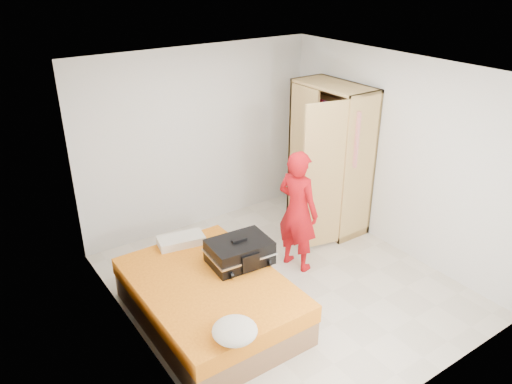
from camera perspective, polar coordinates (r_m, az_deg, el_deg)
room at (r=5.57m, az=3.48°, el=0.43°), size 4.00×4.02×2.60m
bed at (r=5.59m, az=-5.29°, el=-12.15°), size 1.42×2.02×0.50m
wardrobe at (r=7.17m, az=8.36°, el=3.41°), size 1.16×1.20×2.10m
person at (r=6.20m, az=4.79°, el=-2.17°), size 0.51×0.65×1.58m
suitcase at (r=5.64m, az=-1.88°, el=-6.86°), size 0.73×0.57×0.30m
round_cushion at (r=4.68m, az=-2.44°, el=-15.55°), size 0.42×0.42×0.16m
pillow at (r=6.09m, az=-8.56°, el=-5.48°), size 0.59×0.38×0.10m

